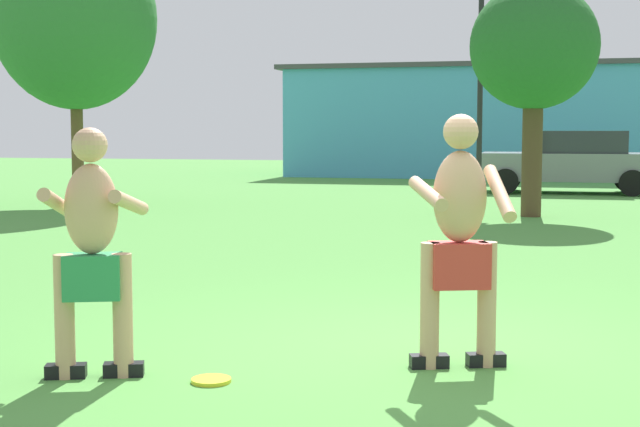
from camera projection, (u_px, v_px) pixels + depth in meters
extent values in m
plane|color=#4C8E3D|center=(422.00, 352.00, 6.77)|extent=(80.00, 80.00, 0.00)
cube|color=black|center=(66.00, 371.00, 6.06)|extent=(0.28, 0.19, 0.09)
cylinder|color=tan|center=(65.00, 316.00, 6.02)|extent=(0.13, 0.13, 0.81)
cube|color=black|center=(124.00, 369.00, 6.09)|extent=(0.28, 0.19, 0.09)
cylinder|color=tan|center=(123.00, 315.00, 6.06)|extent=(0.13, 0.13, 0.81)
cube|color=#28844C|center=(93.00, 276.00, 6.02)|extent=(0.42, 0.35, 0.29)
ellipsoid|color=tan|center=(91.00, 209.00, 5.98)|extent=(0.40, 0.33, 0.59)
cylinder|color=tan|center=(57.00, 203.00, 6.05)|extent=(0.21, 0.57, 0.24)
cylinder|color=tan|center=(129.00, 203.00, 6.10)|extent=(0.16, 0.57, 0.21)
sphere|color=tan|center=(90.00, 145.00, 5.94)|extent=(0.22, 0.22, 0.22)
cube|color=black|center=(486.00, 360.00, 6.36)|extent=(0.28, 0.19, 0.09)
cylinder|color=tan|center=(487.00, 304.00, 6.32)|extent=(0.13, 0.13, 0.86)
cube|color=black|center=(429.00, 361.00, 6.31)|extent=(0.28, 0.19, 0.09)
cylinder|color=tan|center=(430.00, 306.00, 6.28)|extent=(0.13, 0.13, 0.86)
cube|color=red|center=(459.00, 265.00, 6.27)|extent=(0.45, 0.36, 0.31)
ellipsoid|color=tan|center=(460.00, 197.00, 6.23)|extent=(0.42, 0.34, 0.62)
cylinder|color=tan|center=(500.00, 193.00, 6.16)|extent=(0.27, 0.56, 0.36)
cylinder|color=tan|center=(428.00, 193.00, 6.10)|extent=(0.34, 0.58, 0.20)
sphere|color=tan|center=(461.00, 132.00, 6.19)|extent=(0.24, 0.24, 0.24)
cylinder|color=yellow|center=(211.00, 380.00, 5.95)|extent=(0.26, 0.26, 0.03)
cube|color=slate|center=(568.00, 167.00, 23.58)|extent=(4.31, 1.82, 0.70)
cube|color=#282D33|center=(577.00, 142.00, 23.47)|extent=(2.42, 1.60, 0.56)
cylinder|color=black|center=(506.00, 181.00, 23.11)|extent=(0.64, 0.22, 0.64)
cylinder|color=black|center=(509.00, 178.00, 24.84)|extent=(0.64, 0.22, 0.64)
cylinder|color=black|center=(632.00, 183.00, 22.37)|extent=(0.64, 0.22, 0.64)
cylinder|color=black|center=(627.00, 179.00, 24.11)|extent=(0.64, 0.22, 0.64)
cylinder|color=black|center=(480.00, 89.00, 20.37)|extent=(0.12, 0.12, 5.02)
cube|color=#4C9ED1|center=(488.00, 124.00, 32.49)|extent=(13.27, 5.95, 3.63)
cube|color=#3F3F44|center=(489.00, 69.00, 32.32)|extent=(13.80, 6.18, 0.16)
cylinder|color=#4C3823|center=(532.00, 154.00, 17.16)|extent=(0.37, 0.37, 2.33)
ellipsoid|color=#236028|center=(534.00, 46.00, 16.98)|extent=(2.35, 2.35, 2.32)
cylinder|color=brown|center=(77.00, 144.00, 19.69)|extent=(0.26, 0.26, 2.61)
ellipsoid|color=#2D7033|center=(74.00, 18.00, 19.45)|extent=(3.43, 3.43, 3.85)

